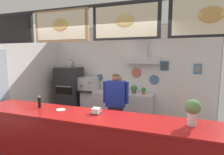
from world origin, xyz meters
TOP-DOWN VIEW (x-y plane):
  - back_wall_assembly at (0.03, 2.38)m, footprint 5.08×2.72m
  - service_counter at (0.00, -0.22)m, footprint 4.16×0.71m
  - back_prep_counter at (-0.25, 2.17)m, footprint 2.17×0.53m
  - pizza_oven at (-1.79, 2.04)m, footprint 0.75×0.64m
  - shop_worker at (0.10, 1.02)m, footprint 0.59×0.28m
  - espresso_machine at (-1.16, 2.15)m, footprint 0.52×0.56m
  - potted_rosemary at (0.28, 2.21)m, footprint 0.19×0.19m
  - potted_sage at (0.57, 2.14)m, footprint 0.13×0.13m
  - potted_basil at (-0.06, 2.13)m, footprint 0.17×0.17m
  - condiment_plate at (-0.56, -0.16)m, footprint 0.16×0.16m
  - pepper_grinder at (-1.02, -0.16)m, footprint 0.05×0.05m
  - basil_vase at (1.57, -0.16)m, footprint 0.21×0.21m
  - napkin_holder at (0.12, -0.13)m, footprint 0.16×0.15m

SIDE VIEW (x-z plane):
  - back_prep_counter at x=-0.25m, z-range -0.01..0.91m
  - service_counter at x=0.00m, z-range 0.00..1.04m
  - pizza_oven at x=-1.79m, z-range -0.05..1.69m
  - shop_worker at x=0.10m, z-range 0.05..1.65m
  - potted_sage at x=0.57m, z-range 0.93..1.13m
  - potted_basil at x=-0.06m, z-range 0.92..1.14m
  - condiment_plate at x=-0.56m, z-range 1.04..1.05m
  - potted_rosemary at x=0.28m, z-range 0.93..1.17m
  - napkin_holder at x=0.12m, z-range 1.03..1.14m
  - espresso_machine at x=-1.16m, z-range 0.91..1.34m
  - pepper_grinder at x=-1.02m, z-range 1.04..1.27m
  - basil_vase at x=1.57m, z-range 1.07..1.43m
  - back_wall_assembly at x=0.03m, z-range 0.11..3.01m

